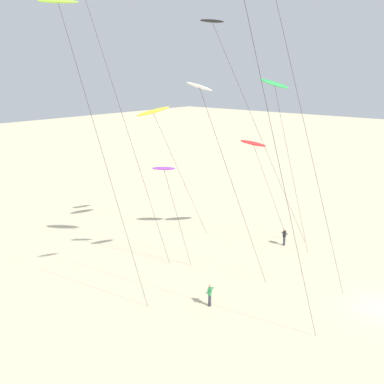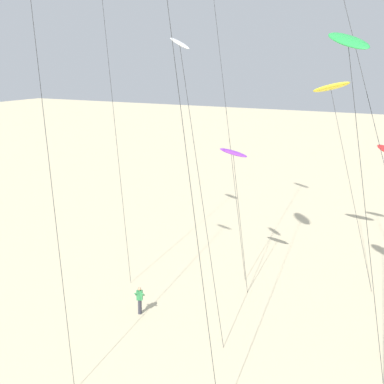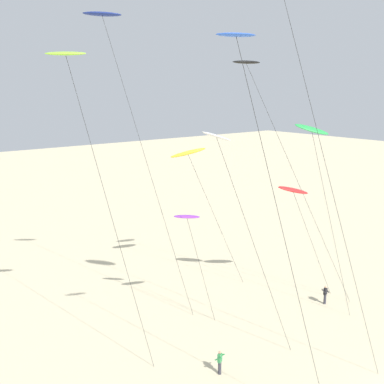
{
  "view_description": "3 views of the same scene",
  "coord_description": "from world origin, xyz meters",
  "px_view_note": "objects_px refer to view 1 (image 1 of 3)",
  "views": [
    {
      "loc": [
        -30.6,
        -8.48,
        16.31
      ],
      "look_at": [
        -3.12,
        14.9,
        6.57
      ],
      "focal_mm": 42.46,
      "sensor_mm": 36.0,
      "label": 1
    },
    {
      "loc": [
        8.04,
        -13.78,
        14.51
      ],
      "look_at": [
        -4.53,
        10.12,
        7.54
      ],
      "focal_mm": 49.14,
      "sensor_mm": 36.0,
      "label": 2
    },
    {
      "loc": [
        -25.38,
        -10.03,
        18.13
      ],
      "look_at": [
        -5.33,
        15.18,
        10.84
      ],
      "focal_mm": 42.57,
      "sensor_mm": 36.0,
      "label": 3
    }
  ],
  "objects_px": {
    "kite_black": "(214,25)",
    "kite_yellow": "(153,112)",
    "kite_white": "(201,92)",
    "kite_purple": "(164,169)",
    "kite_green": "(275,85)",
    "kite_flyer_nearest": "(210,295)",
    "kite_red": "(254,144)",
    "kite_blue": "(245,3)",
    "kite_flyer_middle": "(284,237)",
    "kite_lime": "(61,10)"
  },
  "relations": [
    {
      "from": "kite_black",
      "to": "kite_yellow",
      "type": "distance_m",
      "value": 9.69
    },
    {
      "from": "kite_black",
      "to": "kite_yellow",
      "type": "relative_size",
      "value": 1.55
    },
    {
      "from": "kite_white",
      "to": "kite_purple",
      "type": "height_order",
      "value": "kite_white"
    },
    {
      "from": "kite_black",
      "to": "kite_green",
      "type": "height_order",
      "value": "kite_black"
    },
    {
      "from": "kite_purple",
      "to": "kite_flyer_nearest",
      "type": "bearing_deg",
      "value": -111.57
    },
    {
      "from": "kite_green",
      "to": "kite_red",
      "type": "bearing_deg",
      "value": 54.85
    },
    {
      "from": "kite_green",
      "to": "kite_purple",
      "type": "xyz_separation_m",
      "value": [
        -7.75,
        5.27,
        -6.53
      ]
    },
    {
      "from": "kite_black",
      "to": "kite_blue",
      "type": "bearing_deg",
      "value": -136.43
    },
    {
      "from": "kite_yellow",
      "to": "kite_flyer_middle",
      "type": "xyz_separation_m",
      "value": [
        6.47,
        -10.85,
        -11.61
      ]
    },
    {
      "from": "kite_green",
      "to": "kite_white",
      "type": "distance_m",
      "value": 8.91
    },
    {
      "from": "kite_flyer_nearest",
      "to": "kite_flyer_middle",
      "type": "relative_size",
      "value": 1.0
    },
    {
      "from": "kite_red",
      "to": "kite_black",
      "type": "height_order",
      "value": "kite_black"
    },
    {
      "from": "kite_green",
      "to": "kite_flyer_nearest",
      "type": "distance_m",
      "value": 17.72
    },
    {
      "from": "kite_black",
      "to": "kite_yellow",
      "type": "xyz_separation_m",
      "value": [
        -1.05,
        6.22,
        -7.36
      ]
    },
    {
      "from": "kite_purple",
      "to": "kite_flyer_nearest",
      "type": "distance_m",
      "value": 10.68
    },
    {
      "from": "kite_black",
      "to": "kite_flyer_nearest",
      "type": "relative_size",
      "value": 12.17
    },
    {
      "from": "kite_red",
      "to": "kite_flyer_nearest",
      "type": "relative_size",
      "value": 6.11
    },
    {
      "from": "kite_purple",
      "to": "kite_lime",
      "type": "bearing_deg",
      "value": -175.06
    },
    {
      "from": "kite_lime",
      "to": "kite_flyer_middle",
      "type": "height_order",
      "value": "kite_lime"
    },
    {
      "from": "kite_white",
      "to": "kite_blue",
      "type": "distance_m",
      "value": 9.06
    },
    {
      "from": "kite_yellow",
      "to": "kite_flyer_nearest",
      "type": "relative_size",
      "value": 7.85
    },
    {
      "from": "kite_lime",
      "to": "kite_yellow",
      "type": "bearing_deg",
      "value": 25.13
    },
    {
      "from": "kite_flyer_middle",
      "to": "kite_white",
      "type": "bearing_deg",
      "value": 177.94
    },
    {
      "from": "kite_lime",
      "to": "kite_red",
      "type": "bearing_deg",
      "value": -3.29
    },
    {
      "from": "kite_white",
      "to": "kite_flyer_nearest",
      "type": "distance_m",
      "value": 14.2
    },
    {
      "from": "kite_green",
      "to": "kite_blue",
      "type": "relative_size",
      "value": 0.77
    },
    {
      "from": "kite_green",
      "to": "kite_yellow",
      "type": "relative_size",
      "value": 1.21
    },
    {
      "from": "kite_lime",
      "to": "kite_yellow",
      "type": "xyz_separation_m",
      "value": [
        13.8,
        6.48,
        -7.15
      ]
    },
    {
      "from": "kite_green",
      "to": "kite_white",
      "type": "height_order",
      "value": "kite_green"
    },
    {
      "from": "kite_purple",
      "to": "kite_flyer_middle",
      "type": "height_order",
      "value": "kite_purple"
    },
    {
      "from": "kite_blue",
      "to": "kite_green",
      "type": "bearing_deg",
      "value": 23.82
    },
    {
      "from": "kite_black",
      "to": "kite_lime",
      "type": "bearing_deg",
      "value": -179.0
    },
    {
      "from": "kite_green",
      "to": "kite_white",
      "type": "xyz_separation_m",
      "value": [
        -8.89,
        0.53,
        -0.25
      ]
    },
    {
      "from": "kite_black",
      "to": "kite_white",
      "type": "distance_m",
      "value": 9.4
    },
    {
      "from": "kite_lime",
      "to": "kite_purple",
      "type": "distance_m",
      "value": 14.47
    },
    {
      "from": "kite_blue",
      "to": "kite_yellow",
      "type": "bearing_deg",
      "value": 59.04
    },
    {
      "from": "kite_red",
      "to": "kite_flyer_nearest",
      "type": "distance_m",
      "value": 16.31
    },
    {
      "from": "kite_lime",
      "to": "kite_yellow",
      "type": "relative_size",
      "value": 1.55
    },
    {
      "from": "kite_white",
      "to": "kite_flyer_middle",
      "type": "height_order",
      "value": "kite_white"
    },
    {
      "from": "kite_white",
      "to": "kite_yellow",
      "type": "distance_m",
      "value": 12.09
    },
    {
      "from": "kite_green",
      "to": "kite_black",
      "type": "bearing_deg",
      "value": 114.43
    },
    {
      "from": "kite_yellow",
      "to": "kite_purple",
      "type": "xyz_separation_m",
      "value": [
        -4.54,
        -5.68,
        -3.95
      ]
    },
    {
      "from": "kite_lime",
      "to": "kite_flyer_middle",
      "type": "distance_m",
      "value": 27.97
    },
    {
      "from": "kite_black",
      "to": "kite_green",
      "type": "xyz_separation_m",
      "value": [
        2.15,
        -4.73,
        -4.78
      ]
    },
    {
      "from": "kite_red",
      "to": "kite_purple",
      "type": "xyz_separation_m",
      "value": [
        -10.11,
        1.91,
        -1.05
      ]
    },
    {
      "from": "kite_yellow",
      "to": "kite_green",
      "type": "bearing_deg",
      "value": -73.69
    },
    {
      "from": "kite_red",
      "to": "kite_lime",
      "type": "xyz_separation_m",
      "value": [
        -19.37,
        1.11,
        10.05
      ]
    },
    {
      "from": "kite_black",
      "to": "kite_green",
      "type": "bearing_deg",
      "value": -65.57
    },
    {
      "from": "kite_purple",
      "to": "kite_red",
      "type": "bearing_deg",
      "value": -10.71
    },
    {
      "from": "kite_flyer_middle",
      "to": "kite_red",
      "type": "bearing_deg",
      "value": 105.47
    }
  ]
}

